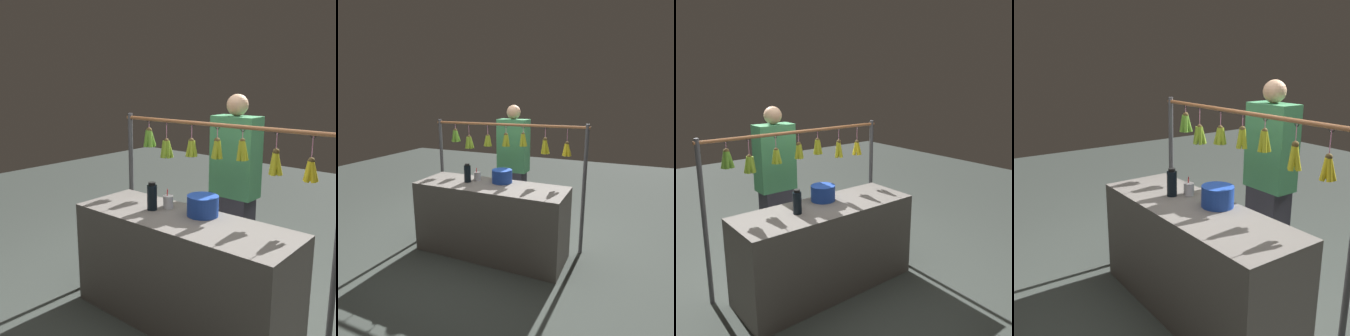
{
  "view_description": "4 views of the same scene",
  "coord_description": "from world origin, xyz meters",
  "views": [
    {
      "loc": [
        -1.77,
        2.24,
        1.88
      ],
      "look_at": [
        0.14,
        0.0,
        1.22
      ],
      "focal_mm": 43.06,
      "sensor_mm": 36.0,
      "label": 1
    },
    {
      "loc": [
        -1.51,
        2.94,
        1.84
      ],
      "look_at": [
        -0.2,
        0.0,
        1.08
      ],
      "focal_mm": 31.72,
      "sensor_mm": 36.0,
      "label": 2
    },
    {
      "loc": [
        1.92,
        2.7,
        2.08
      ],
      "look_at": [
        -0.23,
        0.0,
        1.2
      ],
      "focal_mm": 39.44,
      "sensor_mm": 36.0,
      "label": 3
    },
    {
      "loc": [
        -2.21,
        1.65,
        1.91
      ],
      "look_at": [
        0.17,
        0.0,
        1.12
      ],
      "focal_mm": 42.81,
      "sensor_mm": 36.0,
      "label": 4
    }
  ],
  "objects": [
    {
      "name": "display_rack",
      "position": [
        0.03,
        -0.44,
        1.14
      ],
      "size": [
        2.04,
        0.13,
        1.56
      ],
      "color": "#4C4C51",
      "rests_on": "ground"
    },
    {
      "name": "water_bottle",
      "position": [
        0.3,
        0.0,
        0.97
      ],
      "size": [
        0.08,
        0.08,
        0.23
      ],
      "color": "black",
      "rests_on": "market_counter"
    },
    {
      "name": "drink_cup",
      "position": [
        0.24,
        -0.12,
        0.91
      ],
      "size": [
        0.08,
        0.08,
        0.15
      ],
      "color": "silver",
      "rests_on": "market_counter"
    },
    {
      "name": "market_counter",
      "position": [
        0.0,
        0.0,
        0.43
      ],
      "size": [
        1.77,
        0.61,
        0.86
      ],
      "primitive_type": "cube",
      "color": "#66605B",
      "rests_on": "ground"
    },
    {
      "name": "blue_bucket",
      "position": [
        -0.08,
        -0.15,
        0.94
      ],
      "size": [
        0.24,
        0.24,
        0.16
      ],
      "primitive_type": "cylinder",
      "color": "#1E44AE",
      "rests_on": "market_counter"
    },
    {
      "name": "ground_plane",
      "position": [
        0.0,
        0.0,
        0.0
      ],
      "size": [
        12.0,
        12.0,
        0.0
      ],
      "primitive_type": "plane",
      "color": "#3C423D"
    },
    {
      "name": "vendor_person",
      "position": [
        0.06,
        -0.85,
        0.87
      ],
      "size": [
        0.42,
        0.23,
        1.75
      ],
      "color": "#2D2D38",
      "rests_on": "ground"
    }
  ]
}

